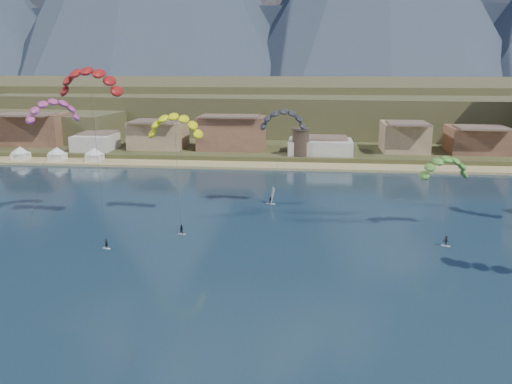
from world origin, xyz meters
TOP-DOWN VIEW (x-y plane):
  - ground at (0.00, 0.00)m, footprint 2400.00×2400.00m
  - beach at (0.00, 106.00)m, footprint 2200.00×12.00m
  - land at (0.00, 560.00)m, footprint 2200.00×900.00m
  - foothills at (22.39, 232.47)m, footprint 940.00×210.00m
  - town at (-40.00, 122.00)m, footprint 400.00×24.00m
  - watchtower at (5.00, 114.00)m, footprint 5.82×5.82m
  - beach_tents at (-76.25, 106.00)m, footprint 43.40×6.40m
  - kitesurfer_red at (-30.22, 40.62)m, footprint 11.81×13.33m
  - kitesurfer_yellow at (-17.59, 49.44)m, footprint 11.20×12.82m
  - kitesurfer_green at (32.77, 46.82)m, footprint 10.15×12.73m
  - distant_kite_pink at (-40.42, 46.44)m, footprint 10.44×9.77m
  - distant_kite_dark at (2.75, 57.75)m, footprint 10.10×6.36m
  - windsurfer at (0.06, 62.44)m, footprint 2.18×2.37m

SIDE VIEW (x-z plane):
  - ground at x=0.00m, z-range 0.00..0.00m
  - land at x=0.00m, z-range -2.00..2.00m
  - beach at x=0.00m, z-range -0.20..0.70m
  - windsurfer at x=0.06m, z-range -0.67..3.00m
  - beach_tents at x=-76.25m, z-range 1.21..6.21m
  - watchtower at x=5.00m, z-range 2.07..10.67m
  - town at x=-40.00m, z-range 2.00..14.00m
  - foothills at x=22.39m, z-range 0.08..18.08m
  - kitesurfer_green at x=32.77m, z-range 4.54..20.22m
  - kitesurfer_yellow at x=-17.59m, z-range 7.88..30.47m
  - distant_kite_dark at x=2.75m, z-range 8.41..31.10m
  - distant_kite_pink at x=-40.42m, z-range 9.58..34.70m
  - kitesurfer_red at x=-30.22m, z-range 12.31..43.36m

